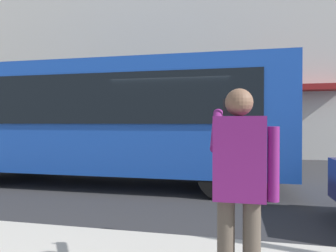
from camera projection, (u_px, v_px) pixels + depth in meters
ground_plane at (178, 187)px, 7.42m from camera, size 60.00×60.00×0.00m
building_facade_far at (204, 27)px, 13.99m from camera, size 28.00×1.55×12.00m
red_bus at (106, 118)px, 7.89m from camera, size 9.05×2.54×3.08m
pedestrian_photographer at (239, 178)px, 2.41m from camera, size 0.53×0.52×1.70m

